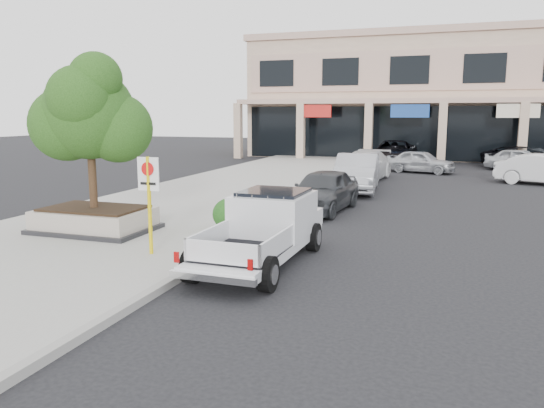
{
  "coord_description": "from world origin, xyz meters",
  "views": [
    {
      "loc": [
        3.69,
        -11.07,
        3.43
      ],
      "look_at": [
        -0.57,
        1.5,
        1.16
      ],
      "focal_mm": 35.0,
      "sensor_mm": 36.0,
      "label": 1
    }
  ],
  "objects_px": {
    "pickup_truck": "(260,230)",
    "curb_car_a": "(323,190)",
    "planter_tree": "(97,114)",
    "curb_car_d": "(393,153)",
    "lot_car_d": "(523,157)",
    "curb_car_b": "(357,173)",
    "planter": "(95,219)",
    "lot_car_e": "(521,160)",
    "no_parking_sign": "(149,192)",
    "lot_car_a": "(421,161)",
    "curb_car_c": "(364,166)"
  },
  "relations": [
    {
      "from": "curb_car_c",
      "to": "lot_car_a",
      "type": "relative_size",
      "value": 1.33
    },
    {
      "from": "pickup_truck",
      "to": "planter",
      "type": "bearing_deg",
      "value": 168.39
    },
    {
      "from": "lot_car_e",
      "to": "lot_car_a",
      "type": "bearing_deg",
      "value": 137.15
    },
    {
      "from": "lot_car_d",
      "to": "curb_car_b",
      "type": "bearing_deg",
      "value": 131.84
    },
    {
      "from": "curb_car_c",
      "to": "curb_car_b",
      "type": "bearing_deg",
      "value": -81.23
    },
    {
      "from": "planter_tree",
      "to": "lot_car_e",
      "type": "height_order",
      "value": "planter_tree"
    },
    {
      "from": "curb_car_b",
      "to": "curb_car_c",
      "type": "xyz_separation_m",
      "value": [
        -0.31,
        4.09,
        -0.08
      ]
    },
    {
      "from": "planter",
      "to": "curb_car_a",
      "type": "height_order",
      "value": "curb_car_a"
    },
    {
      "from": "curb_car_d",
      "to": "lot_car_e",
      "type": "bearing_deg",
      "value": -11.17
    },
    {
      "from": "curb_car_b",
      "to": "lot_car_d",
      "type": "distance_m",
      "value": 16.13
    },
    {
      "from": "curb_car_c",
      "to": "lot_car_a",
      "type": "distance_m",
      "value": 5.26
    },
    {
      "from": "pickup_truck",
      "to": "curb_car_a",
      "type": "height_order",
      "value": "pickup_truck"
    },
    {
      "from": "planter_tree",
      "to": "no_parking_sign",
      "type": "bearing_deg",
      "value": -34.07
    },
    {
      "from": "curb_car_b",
      "to": "lot_car_a",
      "type": "bearing_deg",
      "value": 70.4
    },
    {
      "from": "pickup_truck",
      "to": "lot_car_d",
      "type": "height_order",
      "value": "pickup_truck"
    },
    {
      "from": "curb_car_c",
      "to": "lot_car_d",
      "type": "height_order",
      "value": "curb_car_c"
    },
    {
      "from": "curb_car_d",
      "to": "curb_car_b",
      "type": "bearing_deg",
      "value": -89.99
    },
    {
      "from": "pickup_truck",
      "to": "curb_car_c",
      "type": "relative_size",
      "value": 0.99
    },
    {
      "from": "lot_car_d",
      "to": "lot_car_e",
      "type": "relative_size",
      "value": 1.23
    },
    {
      "from": "pickup_truck",
      "to": "curb_car_a",
      "type": "distance_m",
      "value": 7.12
    },
    {
      "from": "pickup_truck",
      "to": "lot_car_d",
      "type": "bearing_deg",
      "value": 73.44
    },
    {
      "from": "lot_car_a",
      "to": "lot_car_d",
      "type": "relative_size",
      "value": 0.79
    },
    {
      "from": "curb_car_b",
      "to": "curb_car_c",
      "type": "bearing_deg",
      "value": 89.43
    },
    {
      "from": "planter",
      "to": "lot_car_e",
      "type": "xyz_separation_m",
      "value": [
        13.4,
        22.57,
        0.21
      ]
    },
    {
      "from": "no_parking_sign",
      "to": "lot_car_a",
      "type": "distance_m",
      "value": 22.01
    },
    {
      "from": "no_parking_sign",
      "to": "pickup_truck",
      "type": "bearing_deg",
      "value": 9.72
    },
    {
      "from": "no_parking_sign",
      "to": "curb_car_c",
      "type": "distance_m",
      "value": 17.03
    },
    {
      "from": "curb_car_a",
      "to": "curb_car_c",
      "type": "xyz_separation_m",
      "value": [
        -0.01,
        9.28,
        0.01
      ]
    },
    {
      "from": "planter",
      "to": "pickup_truck",
      "type": "height_order",
      "value": "pickup_truck"
    },
    {
      "from": "curb_car_a",
      "to": "curb_car_d",
      "type": "height_order",
      "value": "curb_car_d"
    },
    {
      "from": "planter_tree",
      "to": "curb_car_d",
      "type": "relative_size",
      "value": 0.68
    },
    {
      "from": "planter_tree",
      "to": "no_parking_sign",
      "type": "distance_m",
      "value": 3.72
    },
    {
      "from": "curb_car_a",
      "to": "lot_car_a",
      "type": "relative_size",
      "value": 1.11
    },
    {
      "from": "no_parking_sign",
      "to": "planter_tree",
      "type": "bearing_deg",
      "value": 145.93
    },
    {
      "from": "curb_car_b",
      "to": "lot_car_a",
      "type": "xyz_separation_m",
      "value": [
        2.26,
        8.67,
        -0.17
      ]
    },
    {
      "from": "pickup_truck",
      "to": "lot_car_e",
      "type": "bearing_deg",
      "value": 72.65
    },
    {
      "from": "no_parking_sign",
      "to": "curb_car_b",
      "type": "distance_m",
      "value": 13.05
    },
    {
      "from": "planter",
      "to": "curb_car_c",
      "type": "relative_size",
      "value": 0.62
    },
    {
      "from": "no_parking_sign",
      "to": "curb_car_d",
      "type": "height_order",
      "value": "no_parking_sign"
    },
    {
      "from": "lot_car_a",
      "to": "lot_car_d",
      "type": "bearing_deg",
      "value": -34.26
    },
    {
      "from": "curb_car_b",
      "to": "lot_car_a",
      "type": "relative_size",
      "value": 1.29
    },
    {
      "from": "planter",
      "to": "lot_car_e",
      "type": "height_order",
      "value": "lot_car_e"
    },
    {
      "from": "planter_tree",
      "to": "curb_car_c",
      "type": "distance_m",
      "value": 16.06
    },
    {
      "from": "curb_car_c",
      "to": "lot_car_e",
      "type": "relative_size",
      "value": 1.29
    },
    {
      "from": "planter_tree",
      "to": "lot_car_d",
      "type": "distance_m",
      "value": 28.42
    },
    {
      "from": "curb_car_c",
      "to": "lot_car_e",
      "type": "height_order",
      "value": "curb_car_c"
    },
    {
      "from": "pickup_truck",
      "to": "lot_car_d",
      "type": "xyz_separation_m",
      "value": [
        8.37,
        26.16,
        -0.12
      ]
    },
    {
      "from": "curb_car_a",
      "to": "curb_car_b",
      "type": "xyz_separation_m",
      "value": [
        0.3,
        5.19,
        0.09
      ]
    },
    {
      "from": "planter_tree",
      "to": "curb_car_d",
      "type": "xyz_separation_m",
      "value": [
        5.6,
        24.07,
        -2.59
      ]
    },
    {
      "from": "pickup_truck",
      "to": "curb_car_c",
      "type": "bearing_deg",
      "value": 91.99
    }
  ]
}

